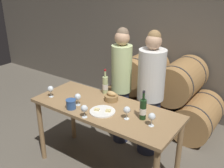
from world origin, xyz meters
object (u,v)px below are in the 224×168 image
object	(u,v)px
wine_bottle_red	(143,109)
wine_glass_far_right	(152,117)
wine_glass_left	(78,97)
cheese_plate	(102,111)
wine_glass_center	(84,109)
wine_bottle_white	(105,85)
wine_glass_far_left	(50,89)
person_left	(121,85)
tasting_table	(105,116)
bread_basket	(111,97)
blue_crock	(71,104)
person_right	(150,95)
wine_glass_right	(127,110)

from	to	relation	value
wine_bottle_red	wine_glass_far_right	xyz separation A→B (m)	(0.15, -0.08, -0.01)
wine_glass_left	cheese_plate	bearing A→B (deg)	5.39
cheese_plate	wine_glass_center	bearing A→B (deg)	-112.61
wine_bottle_white	wine_glass_far_left	distance (m)	0.71
person_left	wine_glass_left	bearing A→B (deg)	-95.55
wine_glass_far_left	wine_glass_left	world-z (taller)	same
tasting_table	wine_bottle_white	size ratio (longest dim) A/B	5.38
bread_basket	wine_glass_left	world-z (taller)	wine_glass_left
wine_bottle_red	blue_crock	world-z (taller)	wine_bottle_red
wine_glass_left	person_right	bearing A→B (deg)	56.61
wine_glass_far_right	wine_glass_center	bearing A→B (deg)	-158.59
person_left	wine_glass_right	world-z (taller)	person_left
wine_bottle_white	cheese_plate	xyz separation A→B (m)	(0.28, -0.43, -0.11)
person_left	wine_glass_right	distance (m)	0.97
wine_bottle_red	wine_glass_far_left	world-z (taller)	wine_bottle_red
tasting_table	blue_crock	size ratio (longest dim) A/B	15.06
bread_basket	wine_glass_right	xyz separation A→B (m)	(0.40, -0.27, 0.06)
wine_glass_far_left	wine_glass_right	world-z (taller)	same
person_left	wine_glass_right	bearing A→B (deg)	-53.12
wine_bottle_red	wine_glass_center	size ratio (longest dim) A/B	2.23
cheese_plate	wine_glass_right	size ratio (longest dim) A/B	1.98
wine_bottle_red	wine_glass_far_left	size ratio (longest dim) A/B	2.23
wine_bottle_white	bread_basket	world-z (taller)	wine_bottle_white
tasting_table	wine_glass_left	world-z (taller)	wine_glass_left
bread_basket	wine_glass_far_left	bearing A→B (deg)	-152.45
tasting_table	person_right	world-z (taller)	person_right
wine_glass_center	wine_glass_right	size ratio (longest dim) A/B	1.00
wine_glass_center	wine_glass_far_right	world-z (taller)	same
person_right	wine_bottle_red	xyz separation A→B (m)	(0.25, -0.67, 0.15)
tasting_table	person_left	xyz separation A→B (m)	(-0.22, 0.69, 0.11)
tasting_table	person_right	xyz separation A→B (m)	(0.25, 0.69, 0.09)
tasting_table	wine_bottle_red	size ratio (longest dim) A/B	5.44
wine_bottle_red	bread_basket	bearing A→B (deg)	162.80
person_left	wine_glass_left	distance (m)	0.85
person_right	cheese_plate	world-z (taller)	person_right
cheese_plate	wine_glass_right	xyz separation A→B (m)	(0.31, 0.03, 0.10)
wine_bottle_red	wine_bottle_white	xyz separation A→B (m)	(-0.73, 0.30, 0.00)
wine_bottle_red	wine_glass_far_right	bearing A→B (deg)	-27.13
tasting_table	bread_basket	xyz separation A→B (m)	(-0.04, 0.19, 0.17)
person_right	wine_bottle_white	bearing A→B (deg)	-142.53
bread_basket	wine_glass_left	size ratio (longest dim) A/B	1.13
wine_glass_far_left	wine_glass_right	size ratio (longest dim) A/B	1.00
wine_glass_center	wine_glass_right	world-z (taller)	same
wine_bottle_white	cheese_plate	distance (m)	0.53
wine_bottle_red	wine_glass_right	bearing A→B (deg)	-143.25
wine_glass_far_left	wine_glass_center	size ratio (longest dim) A/B	1.00
wine_glass_left	wine_glass_far_right	bearing A→B (deg)	5.49
cheese_plate	wine_bottle_white	bearing A→B (deg)	123.05
wine_glass_right	person_right	bearing A→B (deg)	98.16
wine_glass_left	wine_glass_far_right	world-z (taller)	same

